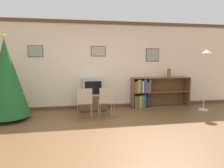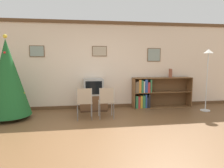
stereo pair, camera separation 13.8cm
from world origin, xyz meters
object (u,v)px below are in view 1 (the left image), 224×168
(folding_chair_right, at_px, (106,101))
(bookshelf, at_px, (150,93))
(folding_chair_left, at_px, (85,102))
(tv_console, at_px, (93,102))
(christmas_tree, at_px, (6,78))
(television, at_px, (93,87))
(vase, at_px, (169,73))
(standing_lamp, at_px, (206,64))

(folding_chair_right, bearing_deg, bookshelf, 32.63)
(folding_chair_right, distance_m, bookshelf, 1.85)
(folding_chair_left, bearing_deg, tv_console, 72.94)
(folding_chair_left, height_order, bookshelf, bookshelf)
(christmas_tree, height_order, bookshelf, christmas_tree)
(christmas_tree, relative_size, television, 3.72)
(folding_chair_right, bearing_deg, tv_console, 107.06)
(television, xyz_separation_m, vase, (2.46, 0.05, 0.38))
(standing_lamp, bearing_deg, tv_console, 170.12)
(television, relative_size, vase, 2.10)
(standing_lamp, bearing_deg, christmas_tree, 180.00)
(television, xyz_separation_m, standing_lamp, (3.32, -0.58, 0.68))
(folding_chair_right, bearing_deg, television, 107.11)
(christmas_tree, relative_size, vase, 7.83)
(tv_console, xyz_separation_m, folding_chair_right, (0.28, -0.92, 0.23))
(folding_chair_left, height_order, folding_chair_right, same)
(christmas_tree, xyz_separation_m, folding_chair_left, (1.92, -0.34, -0.60))
(christmas_tree, height_order, vase, christmas_tree)
(tv_console, bearing_deg, christmas_tree, -165.28)
(vase, bearing_deg, television, -178.83)
(christmas_tree, bearing_deg, folding_chair_right, -7.82)
(christmas_tree, distance_m, folding_chair_left, 2.04)
(folding_chair_left, xyz_separation_m, bookshelf, (2.12, 1.00, -0.00))
(bookshelf, xyz_separation_m, standing_lamp, (1.48, -0.66, 0.94))
(television, bearing_deg, standing_lamp, -9.84)
(tv_console, height_order, television, television)
(christmas_tree, distance_m, folding_chair_right, 2.57)
(folding_chair_left, distance_m, standing_lamp, 3.73)
(television, bearing_deg, tv_console, 90.00)
(television, distance_m, vase, 2.49)
(christmas_tree, xyz_separation_m, vase, (4.66, 0.62, 0.03))
(christmas_tree, relative_size, folding_chair_left, 2.62)
(tv_console, bearing_deg, vase, 1.11)
(vase, height_order, standing_lamp, standing_lamp)
(folding_chair_left, bearing_deg, television, 72.89)
(christmas_tree, height_order, standing_lamp, christmas_tree)
(vase, xyz_separation_m, standing_lamp, (0.86, -0.63, 0.30))
(tv_console, height_order, standing_lamp, standing_lamp)
(television, relative_size, folding_chair_left, 0.71)
(television, height_order, folding_chair_left, television)
(christmas_tree, bearing_deg, vase, 7.65)
(christmas_tree, distance_m, vase, 4.70)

